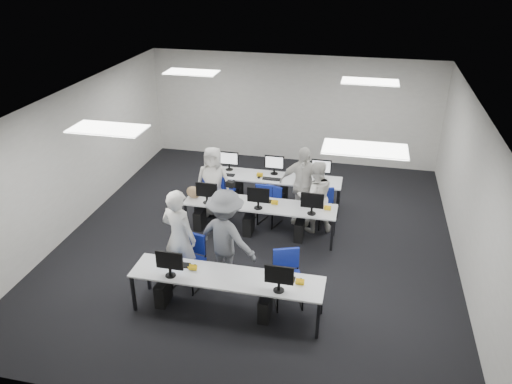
% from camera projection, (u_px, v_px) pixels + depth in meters
% --- Properties ---
extents(room, '(9.00, 9.02, 3.00)m').
position_uv_depth(room, '(258.00, 174.00, 9.91)').
color(room, black).
rests_on(room, ground).
extents(ceiling_panels, '(5.20, 4.60, 0.02)m').
position_uv_depth(ceiling_panels, '(258.00, 102.00, 9.25)').
color(ceiling_panels, white).
rests_on(ceiling_panels, room).
extents(desk_front, '(3.20, 0.70, 0.73)m').
position_uv_depth(desk_front, '(227.00, 279.00, 8.18)').
color(desk_front, silver).
rests_on(desk_front, ground).
extents(desk_mid, '(3.20, 0.70, 0.73)m').
position_uv_depth(desk_mid, '(260.00, 206.00, 10.45)').
color(desk_mid, silver).
rests_on(desk_mid, ground).
extents(desk_back, '(3.20, 0.70, 0.73)m').
position_uv_depth(desk_back, '(273.00, 179.00, 11.67)').
color(desk_back, silver).
rests_on(desk_back, ground).
extents(equipment_front, '(2.51, 0.41, 1.19)m').
position_uv_depth(equipment_front, '(216.00, 294.00, 8.34)').
color(equipment_front, '#0D44AD').
rests_on(equipment_front, desk_front).
extents(equipment_mid, '(2.91, 0.41, 1.19)m').
position_uv_depth(equipment_mid, '(251.00, 219.00, 10.61)').
color(equipment_mid, white).
rests_on(equipment_mid, desk_mid).
extents(equipment_back, '(2.91, 0.41, 1.19)m').
position_uv_depth(equipment_back, '(281.00, 192.00, 11.79)').
color(equipment_back, white).
rests_on(equipment_back, desk_back).
extents(chair_0, '(0.59, 0.62, 0.98)m').
position_uv_depth(chair_0, '(190.00, 270.00, 9.02)').
color(chair_0, navy).
rests_on(chair_0, ground).
extents(chair_1, '(0.63, 0.65, 0.97)m').
position_uv_depth(chair_1, '(287.00, 288.00, 8.58)').
color(chair_1, navy).
rests_on(chair_1, ground).
extents(chair_2, '(0.56, 0.59, 0.98)m').
position_uv_depth(chair_2, '(212.00, 204.00, 11.32)').
color(chair_2, navy).
rests_on(chair_2, ground).
extents(chair_3, '(0.54, 0.56, 0.84)m').
position_uv_depth(chair_3, '(270.00, 212.00, 11.07)').
color(chair_3, navy).
rests_on(chair_3, ground).
extents(chair_4, '(0.45, 0.49, 0.88)m').
position_uv_depth(chair_4, '(312.00, 213.00, 11.01)').
color(chair_4, navy).
rests_on(chair_4, ground).
extents(chair_5, '(0.58, 0.61, 0.91)m').
position_uv_depth(chair_5, '(223.00, 198.00, 11.67)').
color(chair_5, navy).
rests_on(chair_5, ground).
extents(chair_6, '(0.41, 0.45, 0.84)m').
position_uv_depth(chair_6, '(266.00, 204.00, 11.41)').
color(chair_6, navy).
rests_on(chair_6, ground).
extents(chair_7, '(0.57, 0.60, 0.90)m').
position_uv_depth(chair_7, '(321.00, 209.00, 11.16)').
color(chair_7, navy).
rests_on(chair_7, ground).
extents(handbag, '(0.36, 0.26, 0.26)m').
position_uv_depth(handbag, '(193.00, 192.00, 10.63)').
color(handbag, '#9E7351').
rests_on(handbag, desk_mid).
extents(student_0, '(0.78, 0.62, 1.87)m').
position_uv_depth(student_0, '(179.00, 238.00, 8.85)').
color(student_0, white).
rests_on(student_0, ground).
extents(student_1, '(0.94, 0.84, 1.61)m').
position_uv_depth(student_1, '(315.00, 197.00, 10.58)').
color(student_1, white).
rests_on(student_1, ground).
extents(student_2, '(0.81, 0.54, 1.63)m').
position_uv_depth(student_2, '(213.00, 182.00, 11.21)').
color(student_2, white).
rests_on(student_2, ground).
extents(student_3, '(1.10, 0.60, 1.79)m').
position_uv_depth(student_3, '(302.00, 186.00, 10.85)').
color(student_3, white).
rests_on(student_3, ground).
extents(photographer, '(1.34, 1.02, 1.83)m').
position_uv_depth(photographer, '(226.00, 237.00, 8.90)').
color(photographer, slate).
rests_on(photographer, ground).
extents(dslr_camera, '(0.19, 0.22, 0.10)m').
position_uv_depth(dslr_camera, '(230.00, 184.00, 8.60)').
color(dslr_camera, black).
rests_on(dslr_camera, photographer).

